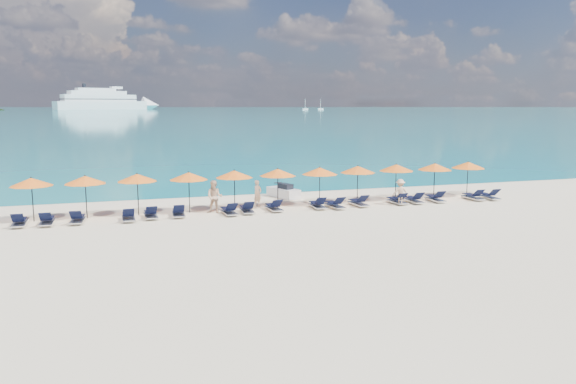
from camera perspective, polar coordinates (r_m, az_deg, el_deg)
name	(u,v)px	position (r m, az deg, el deg)	size (l,w,h in m)	color
ground	(306,225)	(27.58, 1.86, -3.39)	(1400.00, 1400.00, 0.00)	beige
sea	(119,109)	(685.52, -16.76, 8.08)	(1600.00, 1300.00, 0.01)	#1FA9B2
cruise_ship	(110,102)	(623.82, -17.59, 8.74)	(110.81, 60.04, 31.36)	white
sailboat_near	(321,109)	(573.40, 3.33, 8.45)	(5.95, 1.98, 10.92)	white
sailboat_far	(305,109)	(554.75, 1.75, 8.45)	(5.77, 1.92, 10.58)	white
jetski	(284,192)	(35.59, -0.44, 0.02)	(1.69, 2.65, 0.89)	silver
beachgoer_a	(258,194)	(32.26, -3.10, -0.18)	(0.57, 0.37, 1.56)	#DBAD88
beachgoer_b	(215,197)	(30.69, -7.47, -0.49)	(0.87, 0.50, 1.79)	#DBAD88
beachgoer_c	(400,192)	(33.55, 11.33, -0.01)	(0.99, 0.46, 1.54)	#DBAD88
umbrella_0	(31,182)	(30.90, -24.63, 0.93)	(2.10, 2.10, 2.28)	black
umbrella_1	(85,180)	(30.72, -19.92, 1.17)	(2.10, 2.10, 2.28)	black
umbrella_2	(137,178)	(30.80, -15.07, 1.41)	(2.10, 2.10, 2.28)	black
umbrella_3	(189,176)	(30.86, -10.05, 1.60)	(2.10, 2.10, 2.28)	black
umbrella_4	(234,174)	(31.40, -5.48, 1.82)	(2.10, 2.10, 2.28)	black
umbrella_5	(278,172)	(32.04, -1.05, 2.00)	(2.10, 2.10, 2.28)	black
umbrella_6	(320,171)	(32.76, 3.24, 2.14)	(2.10, 2.10, 2.28)	black
umbrella_7	(358,169)	(33.78, 7.10, 2.29)	(2.10, 2.10, 2.28)	black
umbrella_8	(396,168)	(35.04, 10.94, 2.44)	(2.10, 2.10, 2.28)	black
umbrella_9	(435,167)	(36.13, 14.69, 2.50)	(2.10, 2.10, 2.28)	black
umbrella_10	(468,165)	(37.69, 17.83, 2.62)	(2.10, 2.10, 2.28)	black
lounger_0	(19,222)	(30.23, -25.64, -2.73)	(0.67, 1.72, 0.66)	silver
lounger_1	(47,220)	(29.98, -23.30, -2.66)	(0.63, 1.70, 0.66)	silver
lounger_2	(77,219)	(29.89, -20.60, -2.54)	(0.74, 1.74, 0.66)	silver
lounger_3	(128,216)	(29.67, -15.91, -2.39)	(0.64, 1.71, 0.66)	silver
lounger_4	(151,214)	(30.01, -13.78, -2.17)	(0.67, 1.72, 0.66)	silver
lounger_5	(179,212)	(30.13, -11.06, -2.04)	(0.71, 1.73, 0.66)	silver
lounger_6	(229,211)	(30.20, -6.00, -1.89)	(0.73, 1.74, 0.66)	silver
lounger_7	(247,209)	(30.60, -4.19, -1.73)	(0.71, 1.73, 0.66)	silver
lounger_8	(274,207)	(31.14, -1.43, -1.52)	(0.68, 1.72, 0.66)	silver
lounger_9	(318,204)	(31.90, 3.02, -1.27)	(0.68, 1.72, 0.66)	silver
lounger_10	(335,204)	(32.00, 4.80, -1.26)	(0.78, 1.75, 0.66)	silver
lounger_11	(359,202)	(32.88, 7.19, -1.03)	(0.73, 1.74, 0.66)	silver
lounger_12	(397,200)	(33.93, 11.00, -0.81)	(0.67, 1.72, 0.66)	silver
lounger_13	(414,199)	(34.42, 12.68, -0.73)	(0.66, 1.71, 0.66)	silver
lounger_14	(435,198)	(35.23, 14.74, -0.59)	(0.73, 1.74, 0.66)	silver
lounger_15	(473,196)	(36.55, 18.31, -0.41)	(0.65, 1.71, 0.66)	silver
lounger_16	(489,196)	(37.08, 19.74, -0.35)	(0.67, 1.72, 0.66)	silver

